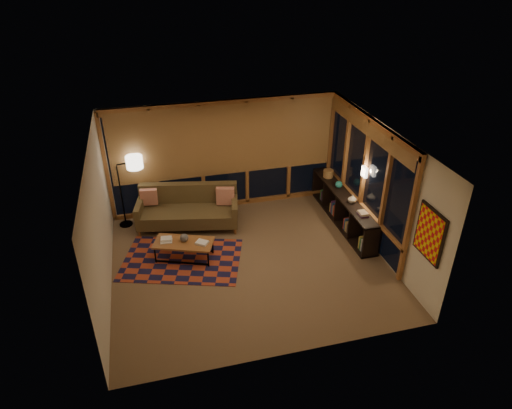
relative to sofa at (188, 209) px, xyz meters
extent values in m
cube|color=#826142|center=(1.03, -1.71, -0.46)|extent=(5.50, 5.00, 0.01)
cube|color=white|center=(1.03, -1.71, 2.24)|extent=(5.50, 5.00, 0.01)
cube|color=silver|center=(1.03, 0.79, 0.89)|extent=(5.50, 0.01, 2.70)
cube|color=silver|center=(1.03, -4.21, 0.89)|extent=(5.50, 0.01, 2.70)
cube|color=silver|center=(-1.72, -1.71, 0.89)|extent=(0.01, 5.00, 2.70)
cube|color=silver|center=(3.78, -1.71, 0.89)|extent=(0.01, 5.00, 2.70)
cube|color=#AA3E24|center=(-0.31, -1.27, -0.46)|extent=(2.77, 2.25, 0.01)
sphere|color=black|center=(-0.22, -1.19, 0.03)|extent=(0.22, 0.22, 0.17)
cylinder|color=#A27E4C|center=(3.50, 0.22, 0.37)|extent=(0.27, 0.27, 0.18)
sphere|color=#1E706A|center=(3.52, -0.38, 0.36)|extent=(0.21, 0.21, 0.17)
imported|color=tan|center=(3.52, -1.11, 0.38)|extent=(0.20, 0.20, 0.20)
camera|label=1|loc=(-0.72, -9.07, 5.28)|focal=32.00mm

